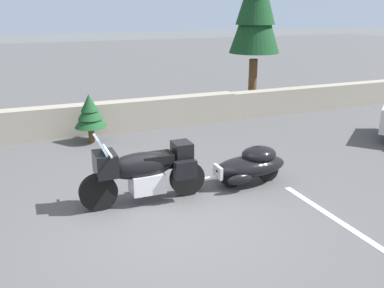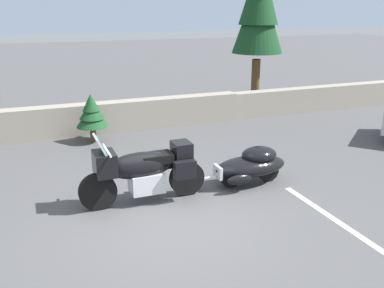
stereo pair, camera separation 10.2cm
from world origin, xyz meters
The scene contains 7 objects.
ground_plane centered at (0.00, 0.00, 0.00)m, with size 80.00×80.00×0.00m, color #4C4C4F.
stone_guard_wall centered at (-0.81, 5.57, 0.44)m, with size 24.00×0.58×0.95m.
touring_motorcycle centered at (-0.21, 0.76, 0.62)m, with size 2.31×0.76×1.33m.
car_shaped_trailer centered at (1.98, 0.76, 0.41)m, with size 2.20×0.78×0.76m.
pine_tree_tall centered at (5.61, 6.99, 3.58)m, with size 1.74×1.74×5.71m.
pine_sapling_near centered at (-0.48, 4.75, 0.79)m, with size 0.82×0.82×1.27m.
parking_stripe_marker centered at (2.55, -1.50, 0.00)m, with size 0.12×3.60×0.01m, color silver.
Camera 2 is at (-1.99, -6.08, 3.37)m, focal length 39.58 mm.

